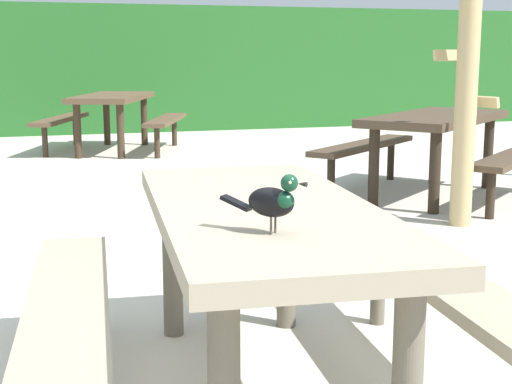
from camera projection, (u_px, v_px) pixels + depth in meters
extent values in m
cube|color=#235B23|center=(46.00, 69.00, 12.33)|extent=(28.00, 1.67, 2.03)
cube|color=gray|center=(264.00, 213.00, 2.70)|extent=(0.93, 1.86, 0.07)
cylinder|color=#635B4C|center=(172.00, 264.00, 3.39)|extent=(0.09, 0.09, 0.67)
cylinder|color=#635B4C|center=(287.00, 257.00, 3.50)|extent=(0.09, 0.09, 0.67)
cube|color=gray|center=(68.00, 303.00, 2.61)|extent=(0.44, 1.73, 0.05)
cylinder|color=#635B4C|center=(75.00, 304.00, 3.27)|extent=(0.07, 0.07, 0.39)
cube|color=gray|center=(440.00, 278.00, 2.90)|extent=(0.44, 1.73, 0.05)
cylinder|color=#635B4C|center=(378.00, 284.00, 3.56)|extent=(0.07, 0.07, 0.39)
ellipsoid|color=black|center=(271.00, 202.00, 2.23)|extent=(0.15, 0.16, 0.09)
ellipsoid|color=#0F3823|center=(283.00, 201.00, 2.21)|extent=(0.09, 0.09, 0.06)
sphere|color=#0F3823|center=(289.00, 183.00, 2.19)|extent=(0.05, 0.05, 0.05)
sphere|color=#EAE08C|center=(296.00, 181.00, 2.20)|extent=(0.01, 0.01, 0.01)
sphere|color=#EAE08C|center=(290.00, 183.00, 2.17)|extent=(0.01, 0.01, 0.01)
cone|color=black|center=(302.00, 184.00, 2.17)|extent=(0.03, 0.03, 0.02)
cube|color=black|center=(236.00, 203.00, 2.29)|extent=(0.09, 0.10, 0.04)
cylinder|color=#47423D|center=(275.00, 224.00, 2.25)|extent=(0.01, 0.01, 0.05)
cylinder|color=#47423D|center=(271.00, 226.00, 2.23)|extent=(0.01, 0.01, 0.05)
cube|color=#473828|center=(436.00, 118.00, 6.64)|extent=(1.88, 1.72, 0.07)
cylinder|color=#2E241A|center=(488.00, 153.00, 7.13)|extent=(0.09, 0.09, 0.67)
cylinder|color=#2E241A|center=(434.00, 149.00, 7.42)|extent=(0.09, 0.09, 0.67)
cylinder|color=#2E241A|center=(435.00, 172.00, 5.99)|extent=(0.09, 0.09, 0.67)
cylinder|color=#2E241A|center=(374.00, 167.00, 6.28)|extent=(0.09, 0.09, 0.67)
cylinder|color=#2E241A|center=(491.00, 194.00, 5.82)|extent=(0.07, 0.07, 0.39)
cube|color=#473828|center=(364.00, 145.00, 7.07)|extent=(1.51, 1.29, 0.05)
cylinder|color=#2E241A|center=(391.00, 161.00, 7.64)|extent=(0.07, 0.07, 0.39)
cylinder|color=#2E241A|center=(331.00, 178.00, 6.59)|extent=(0.07, 0.07, 0.39)
cube|color=brown|center=(112.00, 97.00, 9.77)|extent=(1.35, 1.95, 0.07)
cylinder|color=#382B1D|center=(144.00, 121.00, 10.51)|extent=(0.09, 0.09, 0.67)
cylinder|color=#382B1D|center=(107.00, 121.00, 10.54)|extent=(0.09, 0.09, 0.67)
cylinder|color=#382B1D|center=(121.00, 131.00, 9.13)|extent=(0.09, 0.09, 0.67)
cylinder|color=#382B1D|center=(78.00, 131.00, 9.16)|extent=(0.09, 0.09, 0.67)
cube|color=brown|center=(166.00, 120.00, 9.78)|extent=(0.87, 1.70, 0.05)
cylinder|color=#382B1D|center=(174.00, 132.00, 10.45)|extent=(0.07, 0.07, 0.39)
cylinder|color=#382B1D|center=(157.00, 142.00, 9.19)|extent=(0.07, 0.07, 0.39)
cube|color=brown|center=(60.00, 119.00, 9.86)|extent=(0.87, 1.70, 0.05)
cylinder|color=#382B1D|center=(76.00, 131.00, 10.53)|extent=(0.07, 0.07, 0.39)
cylinder|color=#382B1D|center=(45.00, 142.00, 9.27)|extent=(0.07, 0.07, 0.39)
cylinder|color=tan|center=(466.00, 95.00, 5.47)|extent=(0.16, 0.16, 1.94)
cube|color=tan|center=(450.00, 55.00, 5.59)|extent=(0.30, 0.08, 0.08)
cube|color=tan|center=(483.00, 102.00, 5.59)|extent=(0.13, 0.28, 0.08)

